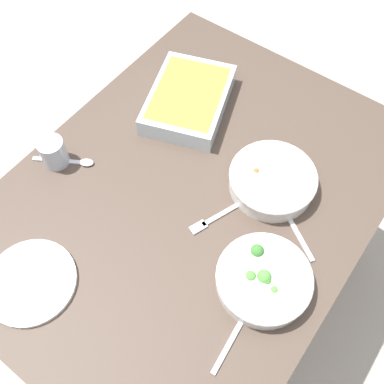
{
  "coord_description": "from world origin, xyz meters",
  "views": [
    {
      "loc": [
        -0.5,
        -0.37,
        1.78
      ],
      "look_at": [
        0.0,
        0.0,
        0.74
      ],
      "focal_mm": 41.91,
      "sensor_mm": 36.0,
      "label": 1
    }
  ],
  "objects_px": {
    "fork_on_table": "(215,218)",
    "baking_dish": "(189,99)",
    "spoon_spare": "(72,162)",
    "drink_cup": "(54,153)",
    "spoon_by_stew": "(292,223)",
    "stew_bowl": "(272,180)",
    "spoon_by_broccoli": "(237,329)",
    "side_plate": "(31,282)",
    "broccoli_bowl": "(264,279)"
  },
  "relations": [
    {
      "from": "stew_bowl",
      "to": "baking_dish",
      "type": "bearing_deg",
      "value": 74.59
    },
    {
      "from": "stew_bowl",
      "to": "baking_dish",
      "type": "height_order",
      "value": "baking_dish"
    },
    {
      "from": "broccoli_bowl",
      "to": "baking_dish",
      "type": "relative_size",
      "value": 0.64
    },
    {
      "from": "stew_bowl",
      "to": "spoon_by_stew",
      "type": "bearing_deg",
      "value": -122.62
    },
    {
      "from": "spoon_spare",
      "to": "fork_on_table",
      "type": "relative_size",
      "value": 0.93
    },
    {
      "from": "spoon_spare",
      "to": "fork_on_table",
      "type": "bearing_deg",
      "value": -77.45
    },
    {
      "from": "spoon_spare",
      "to": "fork_on_table",
      "type": "height_order",
      "value": "spoon_spare"
    },
    {
      "from": "baking_dish",
      "to": "side_plate",
      "type": "distance_m",
      "value": 0.68
    },
    {
      "from": "fork_on_table",
      "to": "spoon_spare",
      "type": "bearing_deg",
      "value": 102.55
    },
    {
      "from": "stew_bowl",
      "to": "broccoli_bowl",
      "type": "distance_m",
      "value": 0.28
    },
    {
      "from": "broccoli_bowl",
      "to": "fork_on_table",
      "type": "height_order",
      "value": "broccoli_bowl"
    },
    {
      "from": "spoon_by_stew",
      "to": "spoon_spare",
      "type": "bearing_deg",
      "value": 108.56
    },
    {
      "from": "drink_cup",
      "to": "fork_on_table",
      "type": "relative_size",
      "value": 0.5
    },
    {
      "from": "stew_bowl",
      "to": "drink_cup",
      "type": "distance_m",
      "value": 0.6
    },
    {
      "from": "stew_bowl",
      "to": "drink_cup",
      "type": "height_order",
      "value": "drink_cup"
    },
    {
      "from": "side_plate",
      "to": "broccoli_bowl",
      "type": "bearing_deg",
      "value": -53.68
    },
    {
      "from": "drink_cup",
      "to": "spoon_spare",
      "type": "bearing_deg",
      "value": -59.36
    },
    {
      "from": "spoon_by_stew",
      "to": "spoon_spare",
      "type": "height_order",
      "value": "same"
    },
    {
      "from": "stew_bowl",
      "to": "spoon_by_broccoli",
      "type": "xyz_separation_m",
      "value": [
        -0.38,
        -0.14,
        -0.03
      ]
    },
    {
      "from": "baking_dish",
      "to": "spoon_by_broccoli",
      "type": "height_order",
      "value": "baking_dish"
    },
    {
      "from": "spoon_by_broccoli",
      "to": "spoon_spare",
      "type": "bearing_deg",
      "value": 80.08
    },
    {
      "from": "baking_dish",
      "to": "spoon_by_stew",
      "type": "height_order",
      "value": "baking_dish"
    },
    {
      "from": "stew_bowl",
      "to": "side_plate",
      "type": "relative_size",
      "value": 1.07
    },
    {
      "from": "side_plate",
      "to": "fork_on_table",
      "type": "xyz_separation_m",
      "value": [
        0.41,
        -0.25,
        -0.0
      ]
    },
    {
      "from": "drink_cup",
      "to": "spoon_spare",
      "type": "relative_size",
      "value": 0.53
    },
    {
      "from": "baking_dish",
      "to": "spoon_spare",
      "type": "height_order",
      "value": "baking_dish"
    },
    {
      "from": "side_plate",
      "to": "spoon_by_stew",
      "type": "relative_size",
      "value": 1.4
    },
    {
      "from": "stew_bowl",
      "to": "broccoli_bowl",
      "type": "xyz_separation_m",
      "value": [
        -0.25,
        -0.13,
        -0.0
      ]
    },
    {
      "from": "broccoli_bowl",
      "to": "spoon_spare",
      "type": "xyz_separation_m",
      "value": [
        -0.02,
        0.62,
        -0.02
      ]
    },
    {
      "from": "drink_cup",
      "to": "spoon_by_broccoli",
      "type": "relative_size",
      "value": 0.48
    },
    {
      "from": "drink_cup",
      "to": "spoon_by_broccoli",
      "type": "height_order",
      "value": "drink_cup"
    },
    {
      "from": "side_plate",
      "to": "spoon_spare",
      "type": "relative_size",
      "value": 1.37
    },
    {
      "from": "broccoli_bowl",
      "to": "spoon_by_broccoli",
      "type": "xyz_separation_m",
      "value": [
        -0.13,
        -0.01,
        -0.02
      ]
    },
    {
      "from": "side_plate",
      "to": "spoon_by_broccoli",
      "type": "bearing_deg",
      "value": -66.19
    },
    {
      "from": "drink_cup",
      "to": "broccoli_bowl",
      "type": "bearing_deg",
      "value": -86.67
    },
    {
      "from": "baking_dish",
      "to": "fork_on_table",
      "type": "height_order",
      "value": "baking_dish"
    },
    {
      "from": "spoon_by_stew",
      "to": "side_plate",
      "type": "bearing_deg",
      "value": 140.42
    },
    {
      "from": "baking_dish",
      "to": "fork_on_table",
      "type": "xyz_separation_m",
      "value": [
        -0.27,
        -0.29,
        -0.03
      ]
    },
    {
      "from": "drink_cup",
      "to": "fork_on_table",
      "type": "distance_m",
      "value": 0.48
    },
    {
      "from": "broccoli_bowl",
      "to": "side_plate",
      "type": "xyz_separation_m",
      "value": [
        -0.33,
        0.45,
        -0.02
      ]
    },
    {
      "from": "stew_bowl",
      "to": "spoon_spare",
      "type": "height_order",
      "value": "stew_bowl"
    },
    {
      "from": "spoon_by_broccoli",
      "to": "spoon_spare",
      "type": "distance_m",
      "value": 0.64
    },
    {
      "from": "drink_cup",
      "to": "stew_bowl",
      "type": "bearing_deg",
      "value": -61.42
    },
    {
      "from": "side_plate",
      "to": "spoon_by_broccoli",
      "type": "distance_m",
      "value": 0.5
    },
    {
      "from": "drink_cup",
      "to": "spoon_by_broccoli",
      "type": "xyz_separation_m",
      "value": [
        -0.09,
        -0.67,
        -0.03
      ]
    },
    {
      "from": "fork_on_table",
      "to": "baking_dish",
      "type": "bearing_deg",
      "value": 46.9
    },
    {
      "from": "broccoli_bowl",
      "to": "fork_on_table",
      "type": "distance_m",
      "value": 0.21
    },
    {
      "from": "spoon_by_stew",
      "to": "fork_on_table",
      "type": "distance_m",
      "value": 0.2
    },
    {
      "from": "baking_dish",
      "to": "stew_bowl",
      "type": "bearing_deg",
      "value": -105.41
    },
    {
      "from": "spoon_by_stew",
      "to": "fork_on_table",
      "type": "xyz_separation_m",
      "value": [
        -0.1,
        0.17,
        -0.0
      ]
    }
  ]
}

